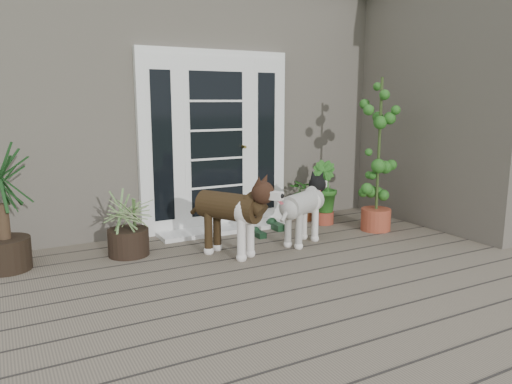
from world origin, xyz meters
name	(u,v)px	position (x,y,z in m)	size (l,w,h in m)	color
deck	(338,287)	(0.00, 0.40, 0.06)	(6.20, 4.60, 0.12)	#6B5B4C
house_main	(175,109)	(0.00, 4.65, 1.55)	(7.40, 4.00, 3.10)	#665E54
house_wing	(468,111)	(2.90, 1.50, 1.55)	(1.60, 2.40, 3.10)	#665E54
door_unit	(216,141)	(-0.20, 2.60, 1.19)	(1.90, 0.14, 2.15)	white
door_step	(223,229)	(-0.20, 2.40, 0.14)	(1.60, 0.40, 0.05)	white
brindle_dog	(229,220)	(-0.54, 1.50, 0.49)	(0.38, 0.89, 0.74)	#3F2C16
white_dog	(302,214)	(0.34, 1.50, 0.45)	(0.34, 0.79, 0.66)	white
spider_plant	(128,220)	(-1.45, 2.00, 0.49)	(0.69, 0.69, 0.73)	#84945B
yucca	(2,208)	(-2.56, 2.09, 0.72)	(0.83, 0.83, 1.20)	black
herb_a	(304,200)	(0.98, 2.40, 0.39)	(0.43, 0.43, 0.54)	#285919
herb_b	(323,201)	(1.08, 2.13, 0.42)	(0.39, 0.39, 0.59)	#245217
herb_c	(381,191)	(2.30, 2.40, 0.40)	(0.36, 0.36, 0.56)	#1F641C
sapling	(379,153)	(1.46, 1.55, 1.07)	(0.56, 0.56, 1.89)	#215E1A
clog_left	(276,225)	(0.41, 2.17, 0.17)	(0.16, 0.34, 0.10)	#14341C
clog_right	(259,233)	(0.06, 1.98, 0.16)	(0.13, 0.27, 0.08)	black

